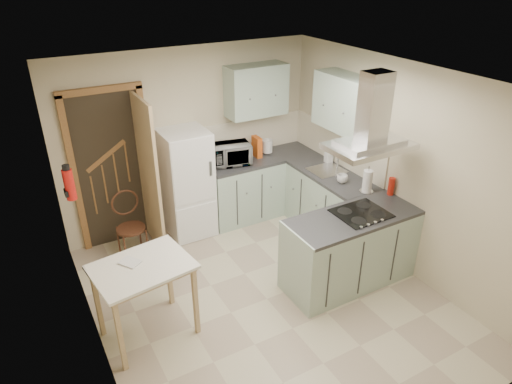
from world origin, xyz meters
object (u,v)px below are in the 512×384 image
fridge (187,184)px  extractor_hood (369,146)px  microwave (231,154)px  drop_leaf_table (147,301)px  peninsula (350,249)px  bentwood_chair (131,229)px

fridge → extractor_hood: 2.57m
extractor_hood → fridge: bearing=123.8°
extractor_hood → microwave: bearing=108.2°
drop_leaf_table → microwave: microwave is taller
peninsula → microwave: 2.14m
bentwood_chair → microwave: (1.55, 0.20, 0.64)m
extractor_hood → microwave: extractor_hood is taller
peninsula → drop_leaf_table: size_ratio=1.69×
drop_leaf_table → bentwood_chair: bearing=72.3°
extractor_hood → peninsula: bearing=180.0°
peninsula → drop_leaf_table: bearing=172.2°
fridge → extractor_hood: bearing=-56.2°
extractor_hood → drop_leaf_table: extractor_hood is taller
fridge → bentwood_chair: (-0.87, -0.20, -0.34)m
drop_leaf_table → extractor_hood: bearing=-15.4°
extractor_hood → bentwood_chair: size_ratio=1.11×
drop_leaf_table → microwave: (1.80, 1.66, 0.62)m
extractor_hood → microwave: size_ratio=1.71×
fridge → peninsula: 2.35m
fridge → extractor_hood: extractor_hood is taller
extractor_hood → drop_leaf_table: (-2.45, 0.32, -1.29)m
peninsula → extractor_hood: bearing=0.0°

